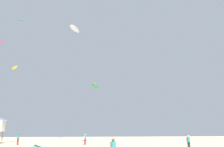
{
  "coord_description": "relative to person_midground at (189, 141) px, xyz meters",
  "views": [
    {
      "loc": [
        -3.55,
        -13.58,
        2.39
      ],
      "look_at": [
        0.0,
        14.78,
        8.85
      ],
      "focal_mm": 39.02,
      "sensor_mm": 36.0,
      "label": 1
    }
  ],
  "objects": [
    {
      "name": "kite_aloft_0",
      "position": [
        -26.96,
        25.34,
        25.82
      ],
      "size": [
        2.25,
        0.71,
        0.37
      ],
      "color": "green"
    },
    {
      "name": "person_left",
      "position": [
        -12.05,
        9.75,
        -0.01
      ],
      "size": [
        0.39,
        0.42,
        1.59
      ],
      "rotation": [
        0.0,
        0.0,
        5.55
      ],
      "color": "#B21E23",
      "rests_on": "ground"
    },
    {
      "name": "kite_aloft_3",
      "position": [
        -23.2,
        9.67,
        10.64
      ],
      "size": [
        1.88,
        2.61,
        0.48
      ],
      "color": "yellow"
    },
    {
      "name": "person_right",
      "position": [
        -21.95,
        10.26,
        0.06
      ],
      "size": [
        0.44,
        0.42,
        1.71
      ],
      "rotation": [
        0.0,
        0.0,
        3.96
      ],
      "color": "#B21E23",
      "rests_on": "ground"
    },
    {
      "name": "kite_aloft_1",
      "position": [
        -10.29,
        15.52,
        9.08
      ],
      "size": [
        1.84,
        4.18,
        0.68
      ],
      "color": "green"
    },
    {
      "name": "kite_aloft_2",
      "position": [
        -14.68,
        22.23,
        22.92
      ],
      "size": [
        2.81,
        4.59,
        0.64
      ],
      "color": "white"
    },
    {
      "name": "person_midground",
      "position": [
        0.0,
        0.0,
        0.0
      ],
      "size": [
        0.38,
        0.44,
        1.61
      ],
      "rotation": [
        0.0,
        0.0,
        0.68
      ],
      "color": "black",
      "rests_on": "ground"
    }
  ]
}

